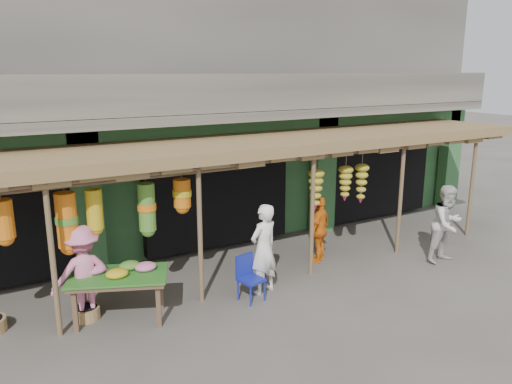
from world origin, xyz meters
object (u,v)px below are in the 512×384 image
blue_chair (248,275)px  person_vendor (319,229)px  flower_table (120,276)px  person_right (447,224)px  person_front (264,249)px  person_shopper (83,273)px

blue_chair → person_vendor: bearing=8.6°
blue_chair → flower_table: bearing=157.1°
blue_chair → person_vendor: 2.46m
person_right → person_front: bearing=168.6°
person_front → person_vendor: 2.03m
person_front → blue_chair: bearing=1.6°
flower_table → person_vendor: size_ratio=1.23×
person_right → person_vendor: size_ratio=1.16×
flower_table → blue_chair: 2.32m
blue_chair → person_right: 4.77m
flower_table → person_shopper: person_shopper is taller
person_shopper → blue_chair: bearing=162.5°
flower_table → person_shopper: bearing=173.2°
person_vendor → person_right: bearing=118.3°
flower_table → person_shopper: (-0.53, 0.30, 0.06)m
person_vendor → person_shopper: person_shopper is taller
person_front → person_vendor: size_ratio=1.16×
flower_table → person_front: bearing=16.2°
flower_table → blue_chair: (2.25, -0.43, -0.30)m
person_right → person_shopper: (-7.51, 1.28, -0.04)m
blue_chair → person_right: size_ratio=0.49×
person_front → person_shopper: (-3.18, 0.61, -0.04)m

